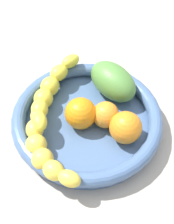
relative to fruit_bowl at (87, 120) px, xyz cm
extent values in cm
cube|color=#ACA497|center=(0.00, 0.00, -3.95)|extent=(120.00, 120.00, 3.00)
cylinder|color=#476491|center=(0.00, 0.00, -1.49)|extent=(28.46, 28.46, 1.91)
torus|color=#476491|center=(0.00, 0.00, 0.88)|extent=(30.45, 30.45, 2.83)
ellipsoid|color=yellow|center=(-1.96, 9.38, 2.76)|extent=(4.43, 3.29, 2.81)
ellipsoid|color=yellow|center=(-5.25, 9.33, 2.30)|extent=(4.60, 4.02, 3.42)
ellipsoid|color=yellow|center=(-8.39, 8.37, 1.85)|extent=(5.43, 5.38, 4.02)
ellipsoid|color=yellow|center=(-11.15, 6.59, 1.85)|extent=(5.75, 5.74, 4.02)
ellipsoid|color=yellow|center=(-13.32, 4.12, 2.30)|extent=(5.12, 5.32, 3.42)
ellipsoid|color=yellow|center=(-14.72, 1.14, 2.76)|extent=(3.91, 4.77, 2.81)
ellipsoid|color=yellow|center=(12.62, 5.27, 3.97)|extent=(5.24, 5.10, 2.77)
ellipsoid|color=yellow|center=(9.66, 7.37, 3.02)|extent=(5.62, 5.16, 3.37)
ellipsoid|color=yellow|center=(6.31, 8.78, 2.07)|extent=(5.50, 5.10, 3.97)
ellipsoid|color=yellow|center=(2.74, 9.44, 2.07)|extent=(4.82, 4.28, 3.97)
ellipsoid|color=yellow|center=(-0.90, 9.30, 3.02)|extent=(5.00, 4.00, 3.37)
ellipsoid|color=yellow|center=(-4.41, 8.37, 3.97)|extent=(5.24, 4.22, 2.77)
sphere|color=orange|center=(0.22, -3.72, 2.15)|extent=(5.37, 5.37, 5.37)
sphere|color=orange|center=(-0.62, 1.19, 2.62)|extent=(6.32, 6.32, 6.32)
sphere|color=orange|center=(-2.95, -7.73, 2.61)|extent=(6.30, 6.30, 6.30)
ellipsoid|color=#528A3D|center=(8.59, -4.47, 3.00)|extent=(13.40, 13.52, 7.07)
camera|label=1|loc=(-36.74, -4.59, 48.67)|focal=48.12mm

